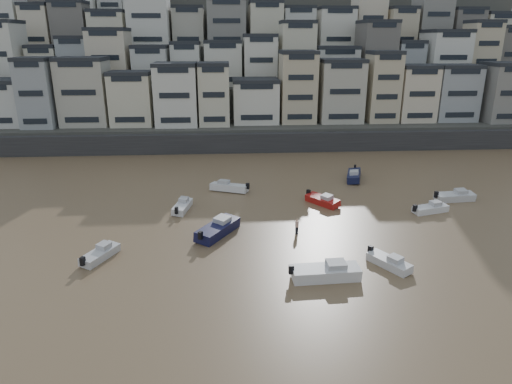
{
  "coord_description": "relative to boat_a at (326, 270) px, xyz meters",
  "views": [
    {
      "loc": [
        5.48,
        -17.11,
        20.12
      ],
      "look_at": [
        8.64,
        30.0,
        4.0
      ],
      "focal_mm": 32.0,
      "sensor_mm": 36.0,
      "label": 1
    }
  ],
  "objects": [
    {
      "name": "harbor_wall",
      "position": [
        -3.92,
        47.28,
        0.86
      ],
      "size": [
        140.0,
        3.0,
        3.5
      ],
      "primitive_type": "cube",
      "color": "#38383A",
      "rests_on": "ground"
    },
    {
      "name": "hillside",
      "position": [
        0.81,
        87.12,
        12.12
      ],
      "size": [
        141.04,
        66.0,
        50.0
      ],
      "color": "#4C4C47",
      "rests_on": "ground"
    },
    {
      "name": "boat_a",
      "position": [
        0.0,
        0.0,
        0.0
      ],
      "size": [
        6.6,
        2.44,
        1.77
      ],
      "primitive_type": null,
      "rotation": [
        0.0,
        0.0,
        0.05
      ],
      "color": "white",
      "rests_on": "ground"
    },
    {
      "name": "boat_b",
      "position": [
        6.28,
        1.81,
        -0.23
      ],
      "size": [
        3.81,
        4.9,
        1.3
      ],
      "primitive_type": null,
      "rotation": [
        0.0,
        0.0,
        -1.03
      ],
      "color": "silver",
      "rests_on": "ground"
    },
    {
      "name": "boat_c",
      "position": [
        -9.52,
        10.1,
        0.04
      ],
      "size": [
        5.47,
        6.91,
        1.85
      ],
      "primitive_type": null,
      "rotation": [
        0.0,
        0.0,
        1.01
      ],
      "color": "#12143A",
      "rests_on": "ground"
    },
    {
      "name": "boat_d",
      "position": [
        16.0,
        14.97,
        -0.22
      ],
      "size": [
        5.11,
        2.88,
        1.33
      ],
      "primitive_type": null,
      "rotation": [
        0.0,
        0.0,
        0.28
      ],
      "color": "white",
      "rests_on": "ground"
    },
    {
      "name": "boat_e",
      "position": [
        3.56,
        18.55,
        -0.18
      ],
      "size": [
        4.44,
        5.13,
        1.41
      ],
      "primitive_type": null,
      "rotation": [
        0.0,
        0.0,
        -0.93
      ],
      "color": "#AE1915",
      "rests_on": "ground"
    },
    {
      "name": "boat_f",
      "position": [
        -13.94,
        17.7,
        -0.21
      ],
      "size": [
        2.57,
        5.2,
        1.36
      ],
      "primitive_type": null,
      "rotation": [
        0.0,
        0.0,
        1.37
      ],
      "color": "white",
      "rests_on": "ground"
    },
    {
      "name": "boat_g",
      "position": [
        20.89,
        18.77,
        -0.13
      ],
      "size": [
        5.71,
        2.33,
        1.52
      ],
      "primitive_type": null,
      "rotation": [
        0.0,
        0.0,
        0.09
      ],
      "color": "silver",
      "rests_on": "ground"
    },
    {
      "name": "boat_h",
      "position": [
        -8.14,
        24.64,
        -0.11
      ],
      "size": [
        5.95,
        3.8,
        1.54
      ],
      "primitive_type": null,
      "rotation": [
        0.0,
        0.0,
        2.77
      ],
      "color": "white",
      "rests_on": "ground"
    },
    {
      "name": "boat_i",
      "position": [
        10.37,
        28.66,
        -0.06
      ],
      "size": [
        3.75,
        6.39,
        1.66
      ],
      "primitive_type": null,
      "rotation": [
        0.0,
        0.0,
        -1.88
      ],
      "color": "#121739",
      "rests_on": "ground"
    },
    {
      "name": "boat_j",
      "position": [
        -20.66,
        5.21,
        -0.23
      ],
      "size": [
        3.51,
        5.04,
        1.32
      ],
      "primitive_type": null,
      "rotation": [
        0.0,
        0.0,
        1.12
      ],
      "color": "silver",
      "rests_on": "ground"
    },
    {
      "name": "person_pink",
      "position": [
        -1.06,
        9.75,
        -0.02
      ],
      "size": [
        0.44,
        0.44,
        1.74
      ],
      "primitive_type": null,
      "color": "#D9AC99",
      "rests_on": "ground"
    }
  ]
}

